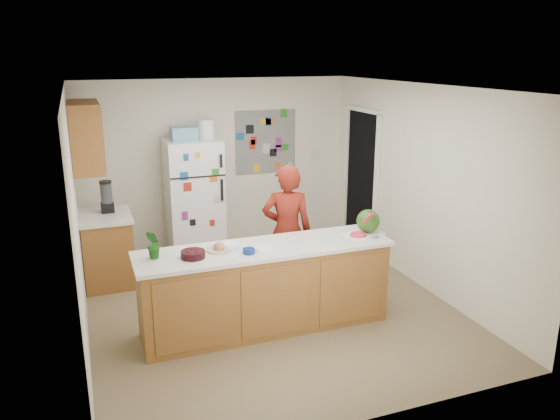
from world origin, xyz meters
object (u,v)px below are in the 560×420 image
object	(u,v)px
person	(287,232)
watermelon	(368,221)
cherry_bowl	(193,254)
refrigerator	(194,199)

from	to	relation	value
person	watermelon	xyz separation A→B (m)	(0.70, -0.67, 0.25)
person	cherry_bowl	size ratio (longest dim) A/B	6.82
refrigerator	person	xyz separation A→B (m)	(0.76, -1.69, -0.04)
watermelon	cherry_bowl	size ratio (longest dim) A/B	1.09
refrigerator	person	bearing A→B (deg)	-65.79
refrigerator	watermelon	world-z (taller)	refrigerator
cherry_bowl	watermelon	bearing A→B (deg)	2.12
refrigerator	person	distance (m)	1.85
watermelon	cherry_bowl	distance (m)	1.98
watermelon	refrigerator	bearing A→B (deg)	121.76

